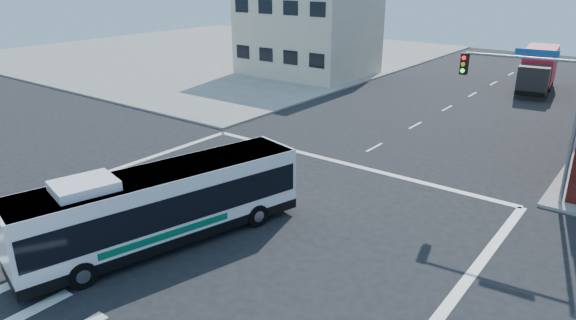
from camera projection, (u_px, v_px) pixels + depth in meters
The scene contains 6 objects.
ground at pixel (228, 226), 21.82m from camera, with size 120.00×120.00×0.00m, color black.
sidewalk_nw at pixel (218, 52), 67.79m from camera, with size 50.00×50.00×0.15m, color gray.
building_west at pixel (308, 35), 52.47m from camera, with size 12.06×10.06×8.00m.
signal_mast_ne at pixel (537, 96), 22.87m from camera, with size 7.91×1.13×8.07m.
transit_bus at pixel (163, 205), 19.97m from camera, with size 5.18×11.64×3.37m.
box_truck at pixel (538, 71), 45.63m from camera, with size 3.43×8.64×3.79m.
Camera 1 is at (13.81, -13.98, 10.22)m, focal length 32.00 mm.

